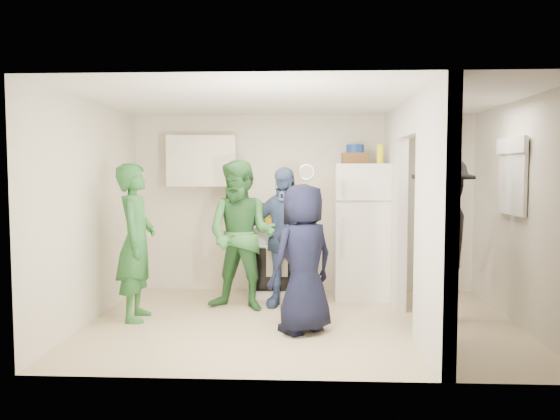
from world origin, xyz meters
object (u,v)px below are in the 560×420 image
object	(u,v)px
wicker_basket	(355,158)
blue_bowl	(355,149)
fridge	(362,231)
person_navy	(303,259)
yellow_cup_stack_top	(380,154)
person_green_center	(241,235)
person_nook	(441,239)
person_green_left	(136,242)
person_denim	(283,237)
stove	(278,260)

from	to	relation	value
wicker_basket	blue_bowl	size ratio (longest dim) A/B	1.46
fridge	person_navy	size ratio (longest dim) A/B	1.14
wicker_basket	yellow_cup_stack_top	bearing A→B (deg)	-25.11
fridge	person_green_center	bearing A→B (deg)	-153.79
fridge	person_nook	bearing A→B (deg)	-57.99
wicker_basket	person_navy	bearing A→B (deg)	-111.62
yellow_cup_stack_top	person_green_left	world-z (taller)	yellow_cup_stack_top
person_green_center	person_navy	world-z (taller)	person_green_center
person_denim	person_nook	distance (m)	1.92
wicker_basket	person_green_left	bearing A→B (deg)	-153.30
fridge	yellow_cup_stack_top	size ratio (longest dim) A/B	7.24
person_nook	wicker_basket	bearing A→B (deg)	-121.44
person_denim	person_green_center	bearing A→B (deg)	-144.17
wicker_basket	blue_bowl	xyz separation A→B (m)	(0.00, 0.00, 0.13)
fridge	person_green_left	world-z (taller)	fridge
stove	person_nook	size ratio (longest dim) A/B	0.51
stove	yellow_cup_stack_top	world-z (taller)	yellow_cup_stack_top
blue_bowl	person_nook	world-z (taller)	blue_bowl
person_denim	person_green_left	bearing A→B (deg)	-141.23
person_denim	person_nook	bearing A→B (deg)	-2.69
stove	person_green_left	size ratio (longest dim) A/B	0.54
person_denim	person_navy	distance (m)	1.14
fridge	person_navy	xyz separation A→B (m)	(-0.79, -1.69, -0.11)
stove	wicker_basket	distance (m)	1.74
fridge	wicker_basket	bearing A→B (deg)	153.43
person_green_left	person_denim	world-z (taller)	person_green_left
yellow_cup_stack_top	person_navy	size ratio (longest dim) A/B	0.16
person_nook	blue_bowl	bearing A→B (deg)	-121.44
blue_bowl	person_green_left	world-z (taller)	blue_bowl
stove	person_nook	xyz separation A→B (m)	(1.90, -1.25, 0.46)
yellow_cup_stack_top	person_denim	bearing A→B (deg)	-158.89
yellow_cup_stack_top	stove	bearing A→B (deg)	174.53
wicker_basket	person_green_center	size ratio (longest dim) A/B	0.19
blue_bowl	person_green_center	size ratio (longest dim) A/B	0.13
person_navy	person_denim	bearing A→B (deg)	-115.79
person_green_left	person_green_center	world-z (taller)	person_green_center
yellow_cup_stack_top	person_nook	xyz separation A→B (m)	(0.55, -1.12, -0.99)
yellow_cup_stack_top	fridge	bearing A→B (deg)	155.56
yellow_cup_stack_top	person_green_center	bearing A→B (deg)	-159.46
fridge	person_navy	world-z (taller)	fridge
person_green_left	person_navy	world-z (taller)	person_green_left
blue_bowl	person_denim	xyz separation A→B (m)	(-0.94, -0.64, -1.13)
stove	person_nook	bearing A→B (deg)	-33.38
person_navy	fridge	bearing A→B (deg)	-153.70
fridge	person_denim	distance (m)	1.20
stove	person_navy	distance (m)	1.78
yellow_cup_stack_top	person_nook	distance (m)	1.59
yellow_cup_stack_top	person_denim	distance (m)	1.71
wicker_basket	person_denim	world-z (taller)	wicker_basket
person_denim	person_navy	xyz separation A→B (m)	(0.25, -1.11, -0.09)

